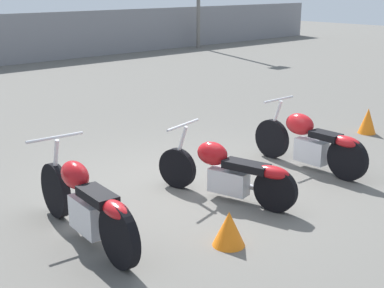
{
  "coord_description": "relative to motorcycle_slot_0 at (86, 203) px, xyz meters",
  "views": [
    {
      "loc": [
        -4.67,
        -5.22,
        2.72
      ],
      "look_at": [
        0.0,
        -0.14,
        0.65
      ],
      "focal_mm": 50.0,
      "sensor_mm": 36.0,
      "label": 1
    }
  ],
  "objects": [
    {
      "name": "ground_plane",
      "position": [
        1.89,
        0.5,
        -0.44
      ],
      "size": [
        60.0,
        60.0,
        0.0
      ],
      "primitive_type": "plane",
      "color": "#5B5954"
    },
    {
      "name": "motorcycle_slot_0",
      "position": [
        0.0,
        0.0,
        0.0
      ],
      "size": [
        0.69,
        2.2,
        1.04
      ],
      "rotation": [
        0.0,
        0.0,
        -0.1
      ],
      "color": "black",
      "rests_on": "ground_plane"
    },
    {
      "name": "motorcycle_slot_1",
      "position": [
        1.98,
        -0.23,
        -0.05
      ],
      "size": [
        0.81,
        2.01,
        0.93
      ],
      "rotation": [
        0.0,
        0.0,
        0.24
      ],
      "color": "black",
      "rests_on": "ground_plane"
    },
    {
      "name": "traffic_cone_near",
      "position": [
        1.06,
        -1.13,
        -0.24
      ],
      "size": [
        0.36,
        0.36,
        0.39
      ],
      "color": "orange",
      "rests_on": "ground_plane"
    },
    {
      "name": "traffic_cone_far",
      "position": [
        6.28,
        0.23,
        -0.2
      ],
      "size": [
        0.34,
        0.34,
        0.48
      ],
      "color": "orange",
      "rests_on": "ground_plane"
    },
    {
      "name": "motorcycle_slot_2",
      "position": [
        3.79,
        -0.22,
        -0.01
      ],
      "size": [
        0.68,
        2.04,
        1.0
      ],
      "rotation": [
        0.0,
        0.0,
        -0.02
      ],
      "color": "black",
      "rests_on": "ground_plane"
    }
  ]
}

